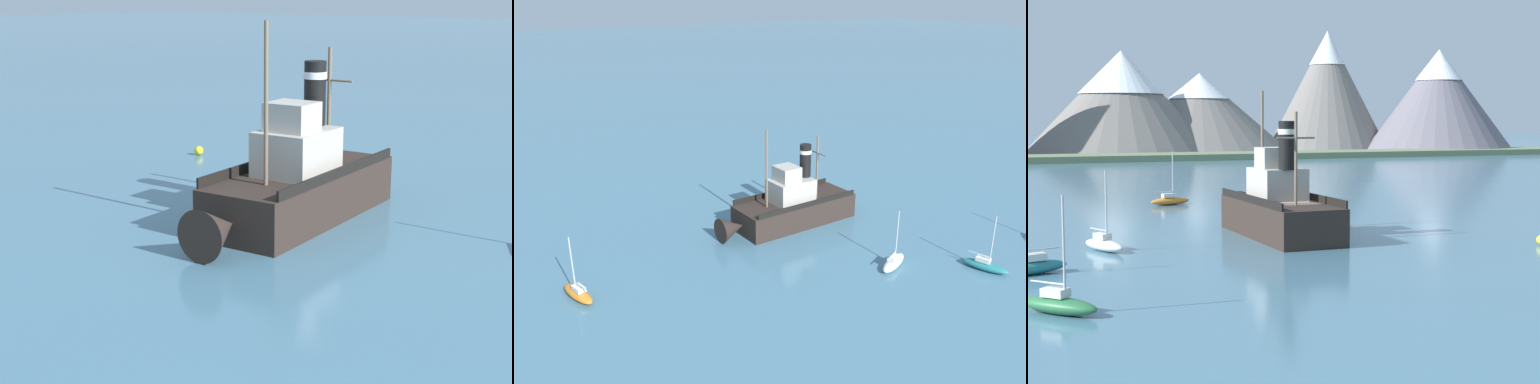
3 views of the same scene
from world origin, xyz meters
The scene contains 3 objects.
ground_plane centered at (0.00, 0.00, 0.00)m, with size 600.00×600.00×0.00m, color #477289.
old_tugboat centered at (-0.80, 1.96, 1.83)m, with size 4.93×14.53×9.90m.
mooring_buoy centered at (13.58, -7.62, 0.32)m, with size 0.63×0.63×0.63m, color yellow.
Camera 1 is at (-21.43, 33.49, 11.13)m, focal length 55.00 mm.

